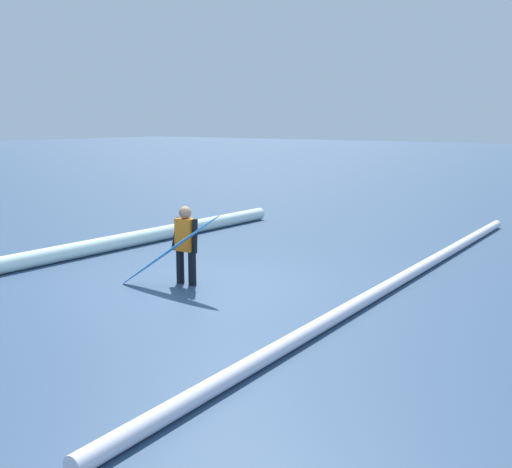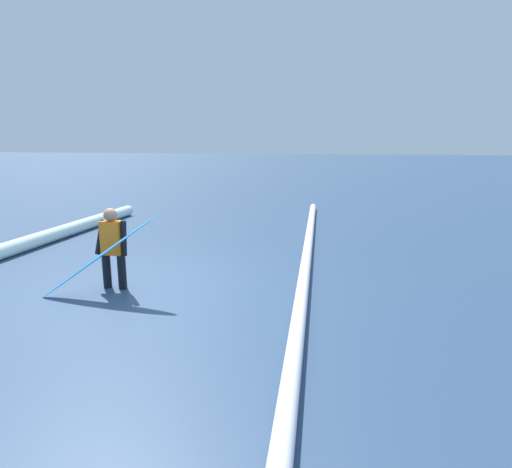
{
  "view_description": "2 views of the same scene",
  "coord_description": "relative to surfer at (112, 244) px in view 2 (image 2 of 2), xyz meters",
  "views": [
    {
      "loc": [
        8.25,
        7.03,
        2.85
      ],
      "look_at": [
        -0.28,
        0.82,
        0.97
      ],
      "focal_mm": 45.29,
      "sensor_mm": 36.0,
      "label": 1
    },
    {
      "loc": [
        6.52,
        3.34,
        2.47
      ],
      "look_at": [
        -0.4,
        1.93,
        0.94
      ],
      "focal_mm": 30.52,
      "sensor_mm": 36.0,
      "label": 2
    }
  ],
  "objects": [
    {
      "name": "surfer",
      "position": [
        0.0,
        0.0,
        0.0
      ],
      "size": [
        0.22,
        0.6,
        1.38
      ],
      "rotation": [
        0.0,
        0.0,
        4.71
      ],
      "color": "black",
      "rests_on": "ground_plane"
    },
    {
      "name": "ground_plane",
      "position": [
        -0.1,
        0.41,
        -0.76
      ],
      "size": [
        141.79,
        141.79,
        0.0
      ],
      "primitive_type": "plane",
      "color": "navy"
    },
    {
      "name": "surfboard",
      "position": [
        0.4,
        0.0,
        -0.1
      ],
      "size": [
        0.75,
        1.9,
        1.36
      ],
      "color": "#268CE5",
      "rests_on": "ground_plane"
    },
    {
      "name": "wave_crest_midground",
      "position": [
        -2.04,
        3.06,
        -0.66
      ],
      "size": [
        14.46,
        0.98,
        0.2
      ],
      "primitive_type": "cylinder",
      "rotation": [
        0.0,
        1.57,
        0.05
      ],
      "color": "white",
      "rests_on": "ground_plane"
    }
  ]
}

